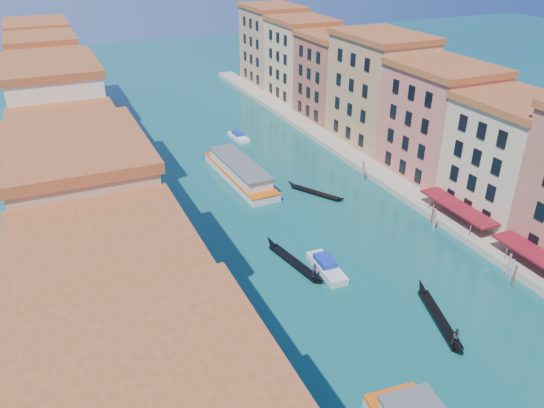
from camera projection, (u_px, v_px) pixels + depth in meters
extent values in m
cube|color=brown|center=(151.00, 396.00, 23.83)|extent=(12.80, 16.40, 1.00)
cube|color=#DCC483|center=(120.00, 346.00, 40.99)|extent=(12.00, 15.00, 17.00)
cube|color=brown|center=(103.00, 248.00, 36.86)|extent=(12.80, 15.40, 1.00)
cube|color=tan|center=(91.00, 238.00, 53.50)|extent=(12.00, 17.00, 19.00)
cube|color=brown|center=(74.00, 145.00, 48.91)|extent=(12.80, 17.40, 1.00)
cube|color=#D2AC83|center=(76.00, 189.00, 66.65)|extent=(12.00, 14.00, 16.50)
cube|color=brown|center=(64.00, 122.00, 62.63)|extent=(12.80, 14.40, 1.00)
cube|color=beige|center=(63.00, 136.00, 78.82)|extent=(12.00, 18.00, 20.00)
cube|color=brown|center=(49.00, 64.00, 74.00)|extent=(12.80, 18.40, 1.00)
cube|color=tan|center=(56.00, 112.00, 93.18)|extent=(12.00, 16.00, 17.50)
cube|color=brown|center=(45.00, 59.00, 88.93)|extent=(12.80, 16.40, 1.00)
cube|color=tan|center=(49.00, 88.00, 105.52)|extent=(12.00, 15.00, 18.50)
cube|color=brown|center=(39.00, 37.00, 101.04)|extent=(12.80, 15.40, 1.00)
cube|color=#D0B591|center=(44.00, 70.00, 118.38)|extent=(12.00, 17.00, 19.00)
cube|color=brown|center=(35.00, 23.00, 113.79)|extent=(12.80, 17.40, 1.00)
cube|color=tan|center=(508.00, 163.00, 73.99)|extent=(12.00, 14.00, 16.50)
cube|color=brown|center=(521.00, 102.00, 69.97)|extent=(12.80, 14.40, 1.00)
cube|color=#C36453|center=(438.00, 126.00, 85.81)|extent=(12.00, 16.00, 18.00)
cube|color=brown|center=(446.00, 67.00, 81.44)|extent=(12.80, 16.40, 1.00)
cube|color=#B17E52|center=(378.00, 94.00, 99.13)|extent=(12.00, 18.00, 20.00)
cube|color=brown|center=(384.00, 36.00, 94.31)|extent=(12.80, 18.40, 1.00)
cube|color=#974F3D|center=(334.00, 80.00, 113.09)|extent=(12.00, 15.00, 17.50)
cube|color=brown|center=(336.00, 35.00, 108.84)|extent=(12.80, 15.40, 1.00)
cube|color=tan|center=(301.00, 63.00, 125.43)|extent=(12.00, 16.00, 18.50)
cube|color=brown|center=(302.00, 20.00, 120.95)|extent=(12.80, 16.40, 1.00)
cube|color=#AB7C57|center=(272.00, 48.00, 138.58)|extent=(12.00, 17.00, 19.50)
cube|color=brown|center=(272.00, 7.00, 133.87)|extent=(12.80, 17.40, 1.00)
cube|color=gray|center=(355.00, 158.00, 95.73)|extent=(4.00, 140.00, 1.00)
cylinder|color=#5A5A5C|center=(505.00, 255.00, 65.31)|extent=(0.12, 0.12, 3.00)
cube|color=maroon|center=(458.00, 207.00, 73.57)|extent=(3.20, 12.60, 0.25)
cylinder|color=#5A5A5C|center=(470.00, 232.00, 70.34)|extent=(0.12, 0.12, 3.00)
cylinder|color=#5A5A5C|center=(429.00, 206.00, 77.15)|extent=(0.12, 0.12, 3.00)
cylinder|color=#58301E|center=(514.00, 277.00, 61.65)|extent=(0.24, 0.24, 3.20)
cylinder|color=#58301E|center=(511.00, 271.00, 62.68)|extent=(0.24, 0.24, 3.20)
cylinder|color=#58301E|center=(508.00, 265.00, 63.71)|extent=(0.24, 0.24, 3.20)
cylinder|color=#58301E|center=(435.00, 223.00, 73.01)|extent=(0.24, 0.24, 3.20)
cylinder|color=#58301E|center=(434.00, 219.00, 74.03)|extent=(0.24, 0.24, 3.20)
cylinder|color=#58301E|center=(432.00, 215.00, 75.06)|extent=(0.24, 0.24, 3.20)
cylinder|color=#58301E|center=(363.00, 174.00, 87.60)|extent=(0.24, 0.24, 3.20)
cylinder|color=#58301E|center=(363.00, 171.00, 88.63)|extent=(0.24, 0.24, 3.20)
cylinder|color=#58301E|center=(363.00, 169.00, 89.66)|extent=(0.24, 0.24, 3.20)
cube|color=silver|center=(240.00, 176.00, 88.71)|extent=(5.55, 21.14, 1.26)
cube|color=silver|center=(240.00, 168.00, 88.08)|extent=(4.86, 16.93, 1.68)
cube|color=#5A5A5C|center=(240.00, 163.00, 87.62)|extent=(5.20, 17.46, 0.26)
cube|color=#E2550D|center=(240.00, 172.00, 88.44)|extent=(5.61, 21.14, 0.26)
cube|color=black|center=(294.00, 262.00, 66.20)|extent=(2.86, 9.50, 0.47)
cone|color=black|center=(271.00, 242.00, 69.85)|extent=(1.31, 2.25, 1.76)
cone|color=black|center=(321.00, 281.00, 62.23)|extent=(1.25, 1.89, 1.55)
imported|color=#322837|center=(315.00, 270.00, 62.78)|extent=(0.73, 0.55, 1.81)
cube|color=black|center=(439.00, 319.00, 56.60)|extent=(3.99, 9.46, 0.48)
cone|color=black|center=(421.00, 286.00, 61.09)|extent=(1.55, 2.32, 1.78)
cone|color=black|center=(461.00, 351.00, 51.78)|extent=(1.44, 1.97, 1.57)
imported|color=#31312A|center=(457.00, 336.00, 52.53)|extent=(1.06, 0.93, 1.83)
cube|color=black|center=(316.00, 193.00, 83.83)|extent=(5.11, 7.71, 0.42)
cone|color=black|center=(291.00, 184.00, 86.06)|extent=(1.66, 2.03, 1.56)
cone|color=black|center=(341.00, 199.00, 81.32)|extent=(1.50, 1.75, 1.37)
cube|color=silver|center=(327.00, 268.00, 64.82)|extent=(2.59, 7.33, 0.83)
cube|color=#1533AB|center=(325.00, 261.00, 64.92)|extent=(2.00, 3.18, 0.72)
cube|color=white|center=(239.00, 137.00, 106.08)|extent=(2.45, 6.47, 0.72)
cube|color=#1533AB|center=(238.00, 133.00, 106.14)|extent=(1.83, 2.83, 0.63)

